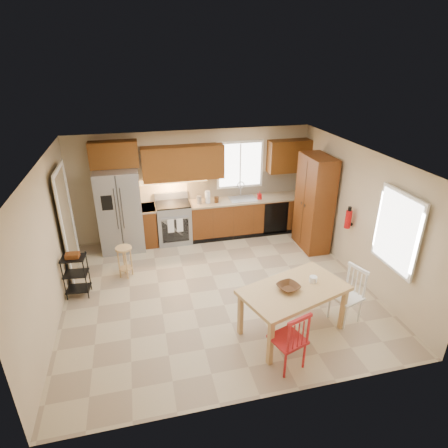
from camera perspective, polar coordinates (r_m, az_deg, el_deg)
name	(u,v)px	position (r m, az deg, el deg)	size (l,w,h in m)	color
floor	(218,289)	(7.12, -0.91, -9.94)	(5.50, 5.50, 0.00)	tan
ceiling	(217,159)	(6.05, -1.07, 9.91)	(5.50, 5.00, 0.02)	silver
wall_back	(194,184)	(8.77, -4.60, 6.06)	(5.50, 0.02, 2.50)	#CCB793
wall_front	(266,321)	(4.45, 6.35, -14.48)	(5.50, 0.02, 2.50)	#CCB793
wall_left	(48,247)	(6.53, -25.28, -3.19)	(0.02, 5.00, 2.50)	#CCB793
wall_right	(359,215)	(7.52, 19.91, 1.36)	(0.02, 5.00, 2.50)	#CCB793
refrigerator	(120,210)	(8.45, -15.54, 2.01)	(0.92, 0.75, 1.82)	gray
range_stove	(174,223)	(8.70, -7.66, 0.17)	(0.76, 0.63, 0.92)	gray
base_cabinet_narrow	(150,225)	(8.69, -11.26, -0.21)	(0.30, 0.60, 0.90)	#633112
base_cabinet_run	(250,216)	(9.06, 3.96, 1.29)	(2.92, 0.60, 0.90)	#633112
dishwasher	(276,218)	(8.99, 7.91, 0.90)	(0.60, 0.02, 0.78)	black
backsplash	(247,183)	(9.05, 3.55, 6.20)	(2.92, 0.03, 0.55)	beige
upper_over_fridge	(114,154)	(8.28, -16.47, 10.14)	(1.00, 0.35, 0.55)	#623510
upper_left_block	(183,163)	(8.40, -6.24, 9.26)	(1.80, 0.35, 0.75)	#623510
upper_right_block	(289,156)	(9.05, 9.88, 10.17)	(1.00, 0.35, 0.75)	#623510
window_back	(240,165)	(8.86, 2.45, 9.02)	(1.12, 0.04, 1.12)	white
sink	(243,200)	(8.85, 2.86, 3.61)	(0.62, 0.46, 0.16)	gray
undercab_glow	(171,181)	(8.46, -8.12, 6.47)	(1.60, 0.30, 0.01)	#FFBF66
soap_bottle	(260,195)	(8.83, 5.43, 4.40)	(0.09, 0.09, 0.19)	#B80C0D
paper_towel	(208,197)	(8.55, -2.51, 4.13)	(0.12, 0.12, 0.28)	white
canister_steel	(199,200)	(8.54, -3.83, 3.70)	(0.11, 0.11, 0.18)	gray
canister_wood	(216,200)	(8.59, -1.16, 3.74)	(0.10, 0.10, 0.14)	#452712
pantry	(314,203)	(8.39, 13.58, 3.10)	(0.50, 0.95, 2.10)	#633112
fire_extinguisher	(348,219)	(7.63, 18.40, 0.68)	(0.12, 0.12, 0.36)	#B80C0D
window_right	(397,231)	(6.57, 24.88, -1.01)	(0.04, 1.02, 1.32)	white
doorway	(67,224)	(7.75, -22.86, -0.06)	(0.04, 0.95, 2.10)	#8C7A59
dining_table	(292,310)	(6.07, 10.38, -12.81)	(1.61, 0.90, 0.78)	tan
chair_red	(288,338)	(5.44, 9.70, -16.78)	(0.44, 0.44, 0.94)	#AE1A1D
chair_white	(346,296)	(6.45, 18.15, -10.34)	(0.44, 0.44, 0.94)	white
table_bowl	(288,290)	(5.80, 9.76, -9.84)	(0.33, 0.33, 0.08)	#452712
table_jar	(313,280)	(6.03, 13.41, -8.37)	(0.12, 0.12, 0.14)	white
bar_stool	(125,262)	(7.58, -14.83, -5.61)	(0.31, 0.31, 0.64)	tan
utility_cart	(76,276)	(7.25, -21.57, -7.34)	(0.41, 0.32, 0.82)	black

